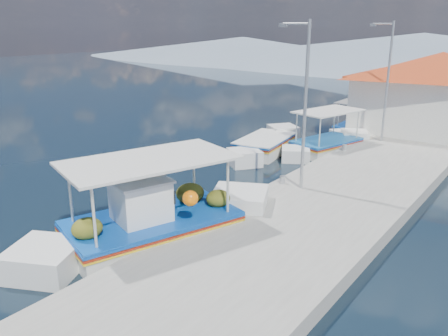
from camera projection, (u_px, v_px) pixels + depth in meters
The scene contains 10 objects.
ground at pixel (174, 190), 18.36m from camera, with size 160.00×160.00×0.00m, color black.
quay at pixel (372, 174), 19.52m from camera, with size 5.00×44.00×0.50m, color #9F9D95.
bollards at pixel (319, 160), 20.02m from camera, with size 0.20×17.20×0.30m.
main_caique at pixel (154, 224), 13.87m from camera, with size 4.43×8.41×2.93m.
caique_green_canopy at pixel (326, 145), 23.65m from camera, with size 3.03×6.28×2.43m.
caique_blue_hull at pixel (266, 146), 23.59m from camera, with size 2.67×6.80×1.22m.
caique_far at pixel (359, 127), 27.68m from camera, with size 1.91×6.41×2.24m.
harbor_building at pixel (438, 91), 25.48m from camera, with size 10.49×10.49×4.40m.
lamp_post_near at pixel (303, 98), 16.17m from camera, with size 1.21×0.14×6.00m.
lamp_post_far at pixel (386, 76), 23.06m from camera, with size 1.21×0.14×6.00m.
Camera 1 is at (11.91, -12.64, 6.34)m, focal length 36.81 mm.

